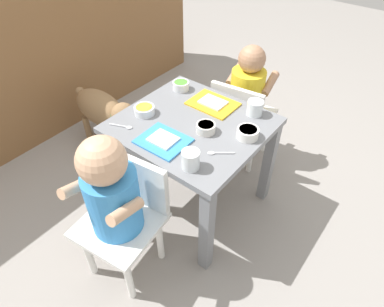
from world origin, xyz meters
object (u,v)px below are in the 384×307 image
Objects in this scene: spoon_by_right_tray at (123,126)px; cereal_bowl_right_side at (206,128)px; water_cup_left at (191,161)px; veggie_bowl_far at (144,110)px; dining_table at (192,139)px; seated_child_right at (246,95)px; water_cup_right at (255,109)px; cereal_bowl_left_side at (181,85)px; dog at (104,110)px; food_tray_right at (213,103)px; food_tray_left at (163,140)px; seated_child_left at (114,195)px; spoon_by_left_tray at (218,153)px; veggie_bowl_near at (248,133)px.

cereal_bowl_right_side is at bearing -57.04° from spoon_by_right_tray.
water_cup_left is 0.80× the size of veggie_bowl_far.
water_cup_left is (-0.21, -0.16, 0.12)m from dining_table.
seated_child_right reaches higher than veggie_bowl_far.
cereal_bowl_right_side is 0.33m from spoon_by_right_tray.
cereal_bowl_left_side is at bearing 95.68° from water_cup_right.
dining_table is at bearing -94.51° from dog.
water_cup_left reaches higher than spoon_by_right_tray.
dining_table is at bearing -175.87° from food_tray_right.
dining_table is at bearing 81.31° from cereal_bowl_right_side.
cereal_bowl_right_side reaches higher than dining_table.
food_tray_right is (0.32, 0.00, 0.00)m from food_tray_left.
water_cup_left is at bearing -142.82° from dining_table.
veggie_bowl_far reaches higher than spoon_by_right_tray.
food_tray_left is at bearing 175.87° from dining_table.
cereal_bowl_right_side reaches higher than spoon_by_right_tray.
seated_child_left is at bearing -179.81° from seated_child_right.
spoon_by_left_tray is (-0.26, -0.39, -0.02)m from cereal_bowl_left_side.
spoon_by_right_tray is (-0.19, 0.20, 0.09)m from dining_table.
food_tray_left is (-0.22, -0.66, 0.25)m from dog.
dog is at bearing 104.52° from cereal_bowl_left_side.
spoon_by_right_tray is at bearing 87.64° from water_cup_left.
water_cup_right is at bearing -14.02° from seated_child_left.
cereal_bowl_right_side is (-0.44, -0.08, 0.10)m from seated_child_right.
veggie_bowl_near reaches higher than spoon_by_left_tray.
cereal_bowl_right_side is at bearing -77.84° from veggie_bowl_far.
food_tray_left is at bearing 133.24° from veggie_bowl_near.
veggie_bowl_near is (0.13, -0.42, 0.00)m from veggie_bowl_far.
food_tray_left reaches higher than spoon_by_right_tray.
dog is 2.58× the size of food_tray_left.
dog is at bearing 62.57° from spoon_by_right_tray.
spoon_by_right_tray is at bearing 133.90° from dining_table.
water_cup_right is 0.79× the size of veggie_bowl_near.
cereal_bowl_right_side is at bearing -123.57° from cereal_bowl_left_side.
water_cup_right is 0.46m from veggie_bowl_far.
cereal_bowl_right_side is (-0.01, -0.08, 0.11)m from dining_table.
veggie_bowl_near is at bearing -75.06° from dining_table.
veggie_bowl_far is at bearing 29.23° from seated_child_left.
veggie_bowl_far is 1.01× the size of veggie_bowl_near.
food_tray_left is (-0.16, 0.01, 0.09)m from dining_table.
dining_table is 0.43m from seated_child_right.
seated_child_left is at bearing -161.14° from cereal_bowl_left_side.
spoon_by_left_tray is at bearing -175.43° from water_cup_right.
veggie_bowl_far is 0.90× the size of spoon_by_right_tray.
veggie_bowl_far is at bearing -0.70° from spoon_by_right_tray.
dog is at bearing 85.49° from dining_table.
water_cup_left is at bearing -110.86° from veggie_bowl_far.
food_tray_right reaches higher than dining_table.
spoon_by_left_tray is at bearing -92.63° from veggie_bowl_far.
seated_child_right is at bearing 19.86° from spoon_by_left_tray.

